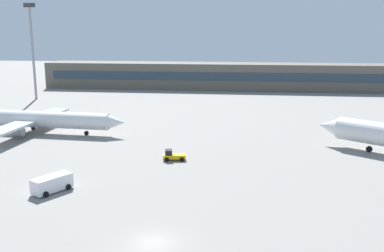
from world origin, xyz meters
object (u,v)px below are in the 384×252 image
Objects in this scene: airplane_mid at (36,119)px; baggage_tug_yellow at (173,155)px; service_van_white at (52,184)px; floodlight_tower_west at (32,45)px.

baggage_tug_yellow is at bearing -26.87° from airplane_mid.
airplane_mid reaches higher than service_van_white.
airplane_mid is 9.93× the size of baggage_tug_yellow.
service_van_white is at bearing -62.75° from floodlight_tower_west.
airplane_mid is at bearing 118.96° from service_van_white.
service_van_white is at bearing -61.04° from airplane_mid.
baggage_tug_yellow is at bearing -48.56° from floodlight_tower_west.
service_van_white is at bearing -130.12° from baggage_tug_yellow.
airplane_mid is 48.97m from floodlight_tower_west.
floodlight_tower_west is (-20.65, 42.41, 13.16)m from airplane_mid.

